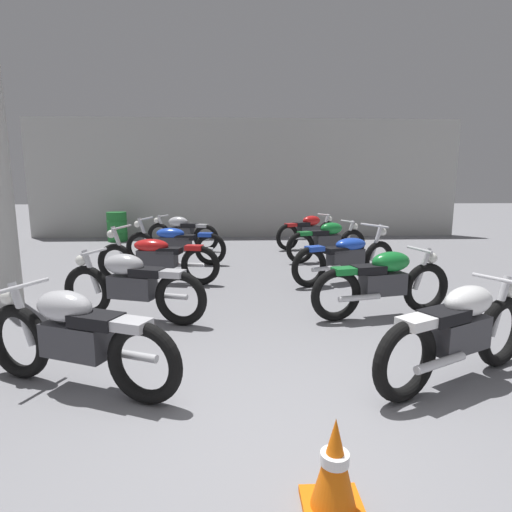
{
  "coord_description": "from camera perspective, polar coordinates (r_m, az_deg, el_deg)",
  "views": [
    {
      "loc": [
        -0.3,
        -2.41,
        1.72
      ],
      "look_at": [
        0.0,
        4.1,
        0.55
      ],
      "focal_mm": 29.24,
      "sensor_mm": 36.0,
      "label": 1
    }
  ],
  "objects": [
    {
      "name": "motorcycle_left_row_3",
      "position": [
        8.88,
        -11.07,
        1.77
      ],
      "size": [
        2.16,
        0.69,
        0.97
      ],
      "color": "black",
      "rests_on": "ground"
    },
    {
      "name": "back_wall",
      "position": [
        13.14,
        -1.37,
        10.53
      ],
      "size": [
        13.24,
        0.24,
        3.6
      ],
      "primitive_type": "cube",
      "color": "#B2B2AD",
      "rests_on": "ground"
    },
    {
      "name": "motorcycle_right_row_4",
      "position": [
        10.92,
        7.2,
        3.46
      ],
      "size": [
        1.79,
        1.02,
        0.88
      ],
      "color": "black",
      "rests_on": "ground"
    },
    {
      "name": "motorcycle_right_row_2",
      "position": [
        7.31,
        12.26,
        -0.04
      ],
      "size": [
        2.02,
        1.07,
        0.97
      ],
      "color": "black",
      "rests_on": "ground"
    },
    {
      "name": "motorcycle_left_row_1",
      "position": [
        5.39,
        -16.67,
        -3.81
      ],
      "size": [
        1.91,
        0.74,
        0.88
      ],
      "color": "black",
      "rests_on": "ground"
    },
    {
      "name": "motorcycle_left_row_0",
      "position": [
        3.79,
        -23.46,
        -10.14
      ],
      "size": [
        1.86,
        0.86,
        0.88
      ],
      "color": "black",
      "rests_on": "ground"
    },
    {
      "name": "traffic_cone",
      "position": [
        2.45,
        10.67,
        -26.61
      ],
      "size": [
        0.32,
        0.32,
        0.54
      ],
      "color": "orange",
      "rests_on": "ground"
    },
    {
      "name": "motorcycle_left_row_4",
      "position": [
        10.69,
        -10.12,
        3.24
      ],
      "size": [
        1.89,
        0.78,
        0.88
      ],
      "color": "black",
      "rests_on": "ground"
    },
    {
      "name": "oil_drum",
      "position": [
        12.75,
        -18.47,
        3.83
      ],
      "size": [
        0.59,
        0.59,
        0.85
      ],
      "color": "#1E722D",
      "rests_on": "ground"
    },
    {
      "name": "motorcycle_left_row_2",
      "position": [
        7.25,
        -13.45,
        -0.18
      ],
      "size": [
        2.15,
        0.72,
        0.97
      ],
      "color": "black",
      "rests_on": "ground"
    },
    {
      "name": "motorcycle_right_row_3",
      "position": [
        9.17,
        9.75,
        2.12
      ],
      "size": [
        1.89,
        0.78,
        0.88
      ],
      "color": "black",
      "rests_on": "ground"
    },
    {
      "name": "motorcycle_right_row_0",
      "position": [
        4.01,
        26.1,
        -9.23
      ],
      "size": [
        1.8,
        1.0,
        0.88
      ],
      "color": "black",
      "rests_on": "ground"
    },
    {
      "name": "ground_plane",
      "position": [
        2.98,
        4.08,
        -25.13
      ],
      "size": [
        60.0,
        60.0,
        0.0
      ],
      "primitive_type": "plane",
      "color": "gray"
    },
    {
      "name": "motorcycle_right_row_1",
      "position": [
        5.56,
        17.06,
        -3.4
      ],
      "size": [
        1.94,
        0.66,
        0.88
      ],
      "color": "black",
      "rests_on": "ground"
    }
  ]
}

